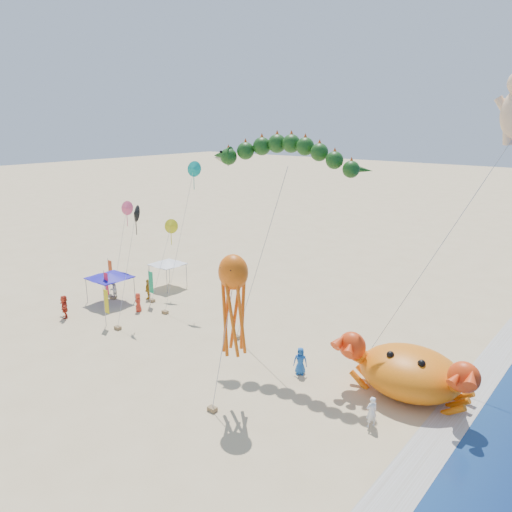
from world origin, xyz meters
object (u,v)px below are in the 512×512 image
(crab_inflatable, at_px, (409,371))
(octopus_kite, at_px, (233,297))
(canopy_blue, at_px, (110,275))
(dragon_kite, at_px, (286,159))
(canopy_white, at_px, (167,262))

(crab_inflatable, height_order, octopus_kite, octopus_kite)
(crab_inflatable, distance_m, canopy_blue, 26.46)
(octopus_kite, bearing_deg, canopy_blue, 164.63)
(dragon_kite, bearing_deg, canopy_blue, -173.50)
(crab_inflatable, distance_m, octopus_kite, 11.11)
(canopy_white, bearing_deg, canopy_blue, -97.23)
(crab_inflatable, height_order, dragon_kite, dragon_kite)
(octopus_kite, relative_size, canopy_blue, 2.51)
(canopy_blue, height_order, canopy_white, same)
(crab_inflatable, height_order, canopy_blue, crab_inflatable)
(crab_inflatable, relative_size, dragon_kite, 0.56)
(octopus_kite, relative_size, canopy_white, 2.91)
(crab_inflatable, bearing_deg, canopy_white, 170.44)
(dragon_kite, height_order, canopy_white, dragon_kite)
(canopy_white, bearing_deg, crab_inflatable, -9.56)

